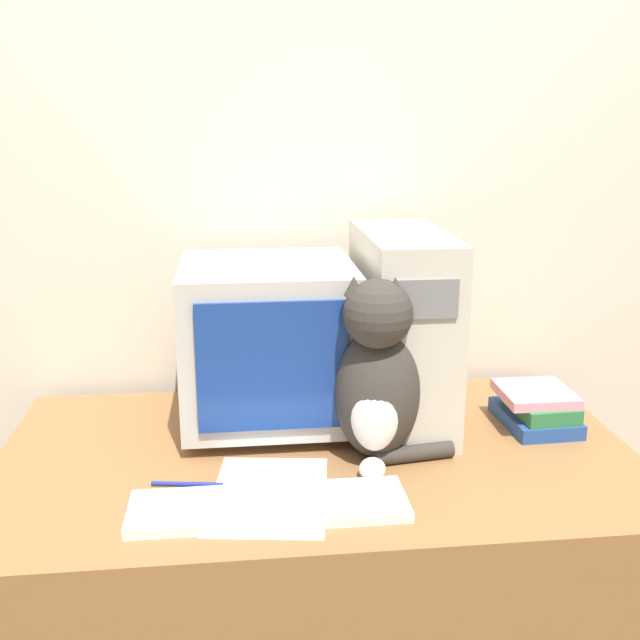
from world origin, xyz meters
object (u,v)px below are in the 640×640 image
Objects in this scene: computer_tower at (402,328)px; cat at (378,379)px; crt_monitor at (268,342)px; pen at (187,484)px; book_stack at (537,408)px; keyboard at (269,506)px.

cat is (-0.09, -0.19, -0.05)m from computer_tower.
crt_monitor is 2.74× the size of pen.
pen is at bearing -153.26° from cat.
computer_tower is 0.58m from pen.
computer_tower is 0.35m from book_stack.
book_stack reaches higher than pen.
keyboard is 0.69m from book_stack.
crt_monitor is 1.81× the size of book_stack.
computer_tower is at bearing 50.20° from keyboard.
keyboard is 2.39× the size of book_stack.
cat reaches higher than book_stack.
keyboard is at bearing -35.73° from pen.
computer_tower is (0.30, -0.01, 0.03)m from crt_monitor.
keyboard is 0.34m from cat.
computer_tower is at bearing -2.32° from crt_monitor.
crt_monitor is 0.44m from keyboard.
crt_monitor reaches higher than book_stack.
book_stack is (0.62, 0.30, 0.03)m from keyboard.
book_stack is at bearing 31.38° from cat.
computer_tower reaches higher than book_stack.
crt_monitor is 0.62m from book_stack.
keyboard reaches higher than pen.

